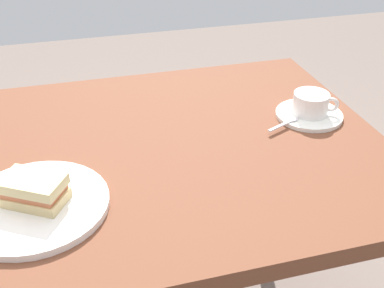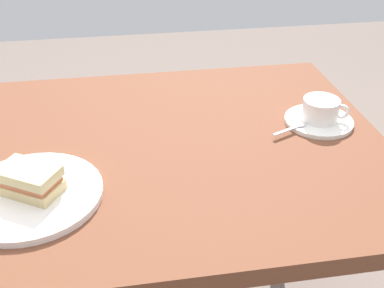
% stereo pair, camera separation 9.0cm
% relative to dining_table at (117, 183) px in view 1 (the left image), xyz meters
% --- Properties ---
extents(dining_table, '(1.23, 0.80, 0.77)m').
position_rel_dining_table_xyz_m(dining_table, '(0.00, 0.00, 0.00)').
color(dining_table, brown).
rests_on(dining_table, ground_plane).
extents(sandwich_plate, '(0.27, 0.27, 0.01)m').
position_rel_dining_table_xyz_m(sandwich_plate, '(-0.16, -0.15, 0.09)').
color(sandwich_plate, white).
rests_on(sandwich_plate, dining_table).
extents(sandwich_front, '(0.13, 0.12, 0.05)m').
position_rel_dining_table_xyz_m(sandwich_front, '(-0.16, -0.15, 0.13)').
color(sandwich_front, '#D4B97C').
rests_on(sandwich_front, sandwich_plate).
extents(coffee_saucer, '(0.16, 0.16, 0.01)m').
position_rel_dining_table_xyz_m(coffee_saucer, '(0.49, 0.03, 0.09)').
color(coffee_saucer, white).
rests_on(coffee_saucer, dining_table).
extents(coffee_cup, '(0.11, 0.09, 0.05)m').
position_rel_dining_table_xyz_m(coffee_cup, '(0.49, 0.03, 0.12)').
color(coffee_cup, white).
rests_on(coffee_cup, coffee_saucer).
extents(spoon, '(0.09, 0.05, 0.01)m').
position_rel_dining_table_xyz_m(spoon, '(0.42, 0.00, 0.10)').
color(spoon, silver).
rests_on(spoon, coffee_saucer).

